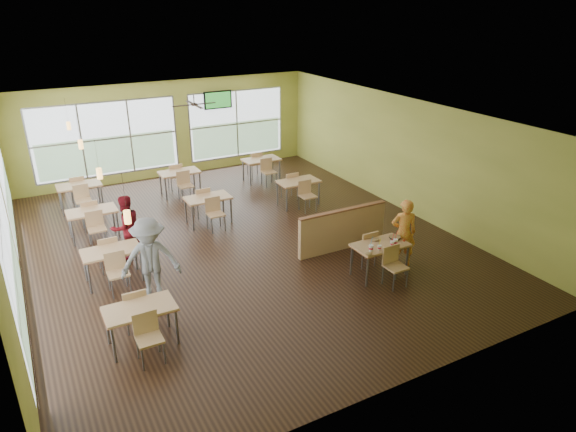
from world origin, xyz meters
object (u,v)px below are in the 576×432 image
object	(u,v)px
food_basket	(395,237)
half_wall_divider	(342,229)
main_table	(380,249)
man_plaid	(404,233)

from	to	relation	value
food_basket	half_wall_divider	bearing A→B (deg)	107.49
main_table	half_wall_divider	bearing A→B (deg)	90.00
main_table	man_plaid	size ratio (longest dim) A/B	0.95
main_table	man_plaid	distance (m)	0.77
half_wall_divider	food_basket	bearing A→B (deg)	-72.51
half_wall_divider	man_plaid	bearing A→B (deg)	-60.91
man_plaid	food_basket	distance (m)	0.31
main_table	man_plaid	world-z (taller)	man_plaid
main_table	food_basket	xyz separation A→B (m)	(0.44, 0.06, 0.15)
main_table	man_plaid	bearing A→B (deg)	9.38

